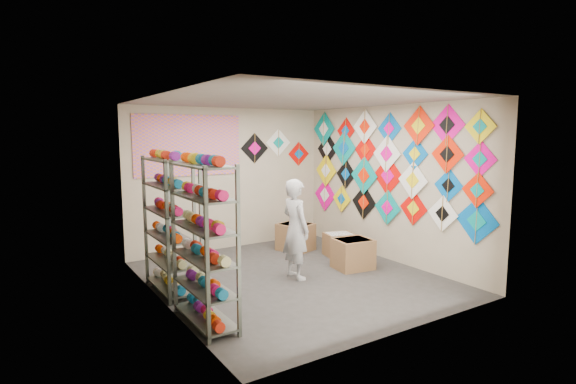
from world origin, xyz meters
TOP-DOWN VIEW (x-y plane):
  - ground at (0.00, 0.00)m, footprint 4.50×4.50m
  - room_walls at (0.00, 0.00)m, footprint 4.50×4.50m
  - shelf_rack_front at (-1.78, -0.85)m, footprint 0.40×1.10m
  - shelf_rack_back at (-1.78, 0.45)m, footprint 0.40×1.10m
  - string_spools at (-1.78, -0.20)m, footprint 0.12×2.36m
  - kite_wall_display at (1.98, 0.13)m, footprint 0.06×4.32m
  - back_wall_kites at (1.02, 2.24)m, footprint 1.61×0.02m
  - poster at (-0.80, 2.23)m, footprint 2.00×0.01m
  - shopkeeper at (0.03, -0.02)m, footprint 0.58×0.39m
  - carton_a at (1.10, -0.12)m, footprint 0.65×0.57m
  - carton_b at (1.41, 0.62)m, footprint 0.58×0.52m
  - carton_c at (0.95, 1.37)m, footprint 0.69×0.73m

SIDE VIEW (x-z plane):
  - ground at x=0.00m, z-range 0.00..0.00m
  - carton_b at x=1.41m, z-range 0.00..0.41m
  - carton_a at x=1.10m, z-range 0.00..0.49m
  - carton_c at x=0.95m, z-range 0.00..0.51m
  - shopkeeper at x=0.03m, z-range 0.00..1.54m
  - shelf_rack_front at x=-1.78m, z-range 0.00..1.90m
  - shelf_rack_back at x=-1.78m, z-range 0.00..1.90m
  - string_spools at x=-1.78m, z-range 0.99..1.11m
  - kite_wall_display at x=1.98m, z-range 0.60..2.67m
  - room_walls at x=0.00m, z-range -0.61..3.89m
  - back_wall_kites at x=1.02m, z-range 1.53..2.31m
  - poster at x=-0.80m, z-range 1.45..2.55m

